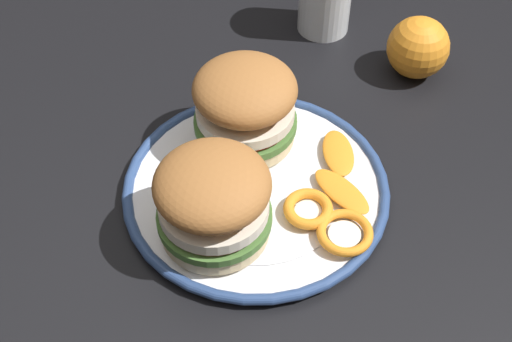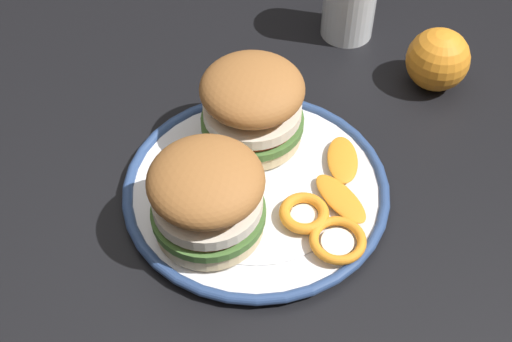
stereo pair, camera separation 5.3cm
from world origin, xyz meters
name	(u,v)px [view 2 (the right image)]	position (x,y,z in m)	size (l,w,h in m)	color
dining_table	(215,210)	(0.00, 0.00, 0.64)	(1.41, 0.89, 0.74)	black
dinner_plate	(256,189)	(0.06, -0.04, 0.75)	(0.30, 0.30, 0.02)	white
sandwich_half_left	(207,196)	(0.02, -0.10, 0.81)	(0.13, 0.13, 0.10)	beige
sandwich_half_right	(252,104)	(0.04, 0.04, 0.81)	(0.13, 0.13, 0.10)	beige
orange_peel_curled	(338,240)	(0.16, -0.10, 0.76)	(0.07, 0.07, 0.01)	orange
orange_peel_strip_long	(341,198)	(0.16, -0.04, 0.76)	(0.08, 0.08, 0.01)	orange
orange_peel_strip_short	(343,159)	(0.15, 0.01, 0.76)	(0.05, 0.08, 0.01)	orange
orange_peel_small_curl	(304,213)	(0.12, -0.07, 0.76)	(0.07, 0.07, 0.01)	orange
whole_orange	(438,60)	(0.25, 0.19, 0.78)	(0.08, 0.08, 0.08)	orange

